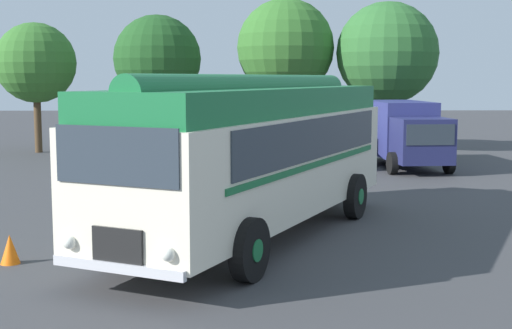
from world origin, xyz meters
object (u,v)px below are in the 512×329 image
(car_near_left, at_px, (190,145))
(traffic_cone, at_px, (10,249))
(vintage_bus, at_px, (257,150))
(box_van, at_px, (404,131))
(car_mid_left, at_px, (267,144))
(car_mid_right, at_px, (336,144))

(car_near_left, xyz_separation_m, traffic_cone, (-2.24, -14.19, -0.57))
(vintage_bus, xyz_separation_m, box_van, (5.85, 12.19, -0.53))
(box_van, xyz_separation_m, traffic_cone, (-10.45, -14.31, -1.09))
(vintage_bus, bearing_deg, car_mid_left, 87.24)
(car_mid_left, bearing_deg, vintage_bus, -92.76)
(car_mid_left, bearing_deg, car_mid_right, 5.63)
(car_mid_right, bearing_deg, box_van, -12.77)
(car_mid_left, relative_size, traffic_cone, 7.80)
(car_near_left, xyz_separation_m, box_van, (8.21, 0.12, 0.52))
(car_mid_right, xyz_separation_m, traffic_cone, (-7.92, -14.88, -0.57))
(box_van, distance_m, traffic_cone, 17.75)
(car_near_left, bearing_deg, vintage_bus, -78.93)
(box_van, bearing_deg, car_mid_left, 176.67)
(car_near_left, relative_size, car_mid_left, 1.02)
(vintage_bus, height_order, car_mid_left, vintage_bus)
(car_mid_left, distance_m, box_van, 5.28)
(vintage_bus, bearing_deg, car_near_left, 101.07)
(vintage_bus, relative_size, car_mid_left, 2.37)
(car_near_left, bearing_deg, car_mid_left, 8.10)
(car_mid_left, xyz_separation_m, traffic_cone, (-5.20, -14.61, -0.57))
(vintage_bus, relative_size, box_van, 1.72)
(car_mid_right, height_order, traffic_cone, car_mid_right)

